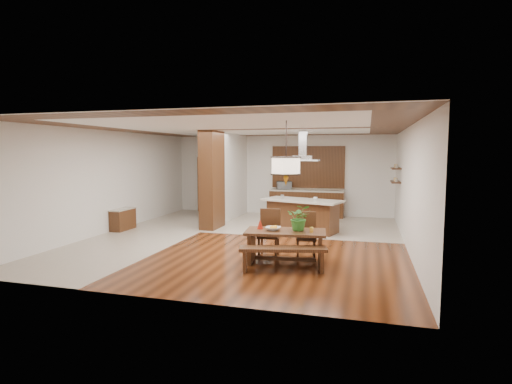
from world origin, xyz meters
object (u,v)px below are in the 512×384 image
(dining_table, at_px, (285,239))
(pendant_lantern, at_px, (286,153))
(range_hood, at_px, (303,146))
(dining_chair_left, at_px, (269,233))
(dining_chair_right, at_px, (306,235))
(island_cup, at_px, (315,199))
(hallway_console, at_px, (123,219))
(kitchen_island, at_px, (302,215))
(foliage_plant, at_px, (299,218))
(fruit_bowl, at_px, (273,229))
(microwave, at_px, (284,185))
(dining_bench, at_px, (283,259))

(dining_table, bearing_deg, pendant_lantern, -90.00)
(range_hood, bearing_deg, dining_chair_left, -95.23)
(dining_chair_right, height_order, island_cup, island_cup)
(dining_table, xyz_separation_m, dining_chair_right, (0.34, 0.54, -0.01))
(hallway_console, xyz_separation_m, island_cup, (5.48, 1.12, 0.66))
(hallway_console, distance_m, range_hood, 5.67)
(dining_chair_left, height_order, range_hood, range_hood)
(dining_chair_right, bearing_deg, dining_table, -132.03)
(range_hood, bearing_deg, kitchen_island, -90.00)
(dining_chair_right, height_order, foliage_plant, foliage_plant)
(dining_table, xyz_separation_m, kitchen_island, (-0.19, 3.40, -0.02))
(island_cup, bearing_deg, pendant_lantern, -93.27)
(hallway_console, xyz_separation_m, range_hood, (5.10, 1.21, 2.15))
(fruit_bowl, distance_m, range_hood, 3.87)
(hallway_console, height_order, pendant_lantern, pendant_lantern)
(dining_chair_right, xyz_separation_m, foliage_plant, (-0.07, -0.45, 0.46))
(foliage_plant, bearing_deg, hallway_console, 159.30)
(dining_table, height_order, dining_chair_left, dining_chair_left)
(dining_table, distance_m, microwave, 6.37)
(island_cup, bearing_deg, dining_chair_left, -102.80)
(hallway_console, xyz_separation_m, dining_chair_right, (5.63, -1.65, 0.17))
(kitchen_island, height_order, island_cup, island_cup)
(dining_chair_left, distance_m, microwave, 5.86)
(dining_chair_left, relative_size, dining_chair_right, 1.05)
(kitchen_island, relative_size, range_hood, 2.72)
(hallway_console, height_order, foliage_plant, foliage_plant)
(hallway_console, height_order, dining_table, dining_table)
(dining_bench, relative_size, fruit_bowl, 5.53)
(dining_bench, distance_m, island_cup, 3.96)
(hallway_console, distance_m, microwave, 5.71)
(dining_chair_right, distance_m, pendant_lantern, 1.87)
(pendant_lantern, xyz_separation_m, kitchen_island, (-0.19, 3.40, -1.77))
(dining_table, bearing_deg, dining_chair_left, 136.08)
(dining_chair_left, distance_m, range_hood, 3.55)
(hallway_console, bearing_deg, range_hood, 13.39)
(dining_chair_right, relative_size, fruit_bowl, 3.23)
(dining_chair_left, relative_size, pendant_lantern, 0.78)
(dining_chair_right, bearing_deg, range_hood, 91.04)
(dining_chair_left, relative_size, range_hood, 1.14)
(range_hood, bearing_deg, pendant_lantern, -86.80)
(dining_chair_left, relative_size, fruit_bowl, 3.39)
(pendant_lantern, height_order, microwave, pendant_lantern)
(dining_bench, distance_m, dining_chair_left, 1.19)
(dining_table, bearing_deg, dining_bench, -83.21)
(kitchen_island, bearing_deg, foliage_plant, -64.75)
(dining_bench, height_order, fruit_bowl, fruit_bowl)
(dining_chair_left, bearing_deg, range_hood, 80.26)
(foliage_plant, distance_m, kitchen_island, 3.38)
(kitchen_island, distance_m, island_cup, 0.63)
(dining_chair_left, distance_m, pendant_lantern, 1.85)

